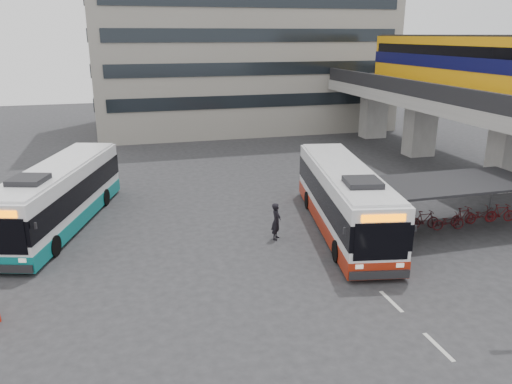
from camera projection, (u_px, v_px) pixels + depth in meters
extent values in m
plane|color=#28282B|center=(302.00, 274.00, 21.09)|extent=(120.00, 120.00, 0.00)
cube|color=gray|center=(508.00, 155.00, 32.03)|extent=(2.20, 1.60, 4.60)
cube|color=gray|center=(420.00, 128.00, 41.22)|extent=(2.20, 1.60, 4.60)
cube|color=gray|center=(374.00, 114.00, 48.58)|extent=(2.20, 1.60, 4.60)
cube|color=gray|center=(473.00, 104.00, 34.87)|extent=(8.00, 32.00, 0.90)
cube|color=black|center=(427.00, 91.00, 33.63)|extent=(0.35, 32.00, 1.10)
cube|color=orange|center=(462.00, 65.00, 35.61)|extent=(2.90, 20.00, 3.90)
cube|color=#0A0B3C|center=(462.00, 62.00, 35.55)|extent=(2.98, 20.02, 0.90)
cube|color=black|center=(464.00, 50.00, 35.31)|extent=(2.96, 19.20, 0.70)
cube|color=black|center=(465.00, 36.00, 35.03)|extent=(2.70, 19.60, 0.25)
cylinder|color=#595B60|center=(337.00, 204.00, 26.07)|extent=(0.12, 0.12, 2.40)
cylinder|color=#595B60|center=(492.00, 190.00, 28.49)|extent=(0.12, 0.12, 2.40)
cylinder|color=#595B60|center=(370.00, 229.00, 22.76)|extent=(0.12, 0.12, 2.40)
cube|color=black|center=(440.00, 184.00, 25.24)|extent=(10.00, 4.00, 0.12)
imported|color=black|center=(366.00, 229.00, 24.84)|extent=(1.71, 0.60, 0.90)
imported|color=black|center=(387.00, 226.00, 25.12)|extent=(1.66, 0.47, 1.00)
imported|color=black|center=(407.00, 224.00, 25.42)|extent=(1.71, 0.60, 0.90)
imported|color=black|center=(426.00, 221.00, 25.69)|extent=(1.66, 0.47, 1.00)
imported|color=#350C0F|center=(446.00, 220.00, 26.00)|extent=(1.71, 0.60, 0.90)
imported|color=#3F0C0F|center=(465.00, 217.00, 26.27)|extent=(1.66, 0.47, 1.00)
imported|color=#490C0F|center=(483.00, 216.00, 26.57)|extent=(1.71, 0.60, 0.90)
imported|color=#540C0F|center=(501.00, 213.00, 26.84)|extent=(1.66, 0.47, 1.00)
cube|color=gray|center=(239.00, 6.00, 51.92)|extent=(30.00, 15.00, 25.00)
cube|color=beige|center=(439.00, 347.00, 16.20)|extent=(0.15, 1.60, 0.01)
cube|color=beige|center=(391.00, 301.00, 18.96)|extent=(0.15, 1.60, 0.01)
cube|color=beige|center=(356.00, 267.00, 21.72)|extent=(0.15, 1.60, 0.01)
cube|color=white|center=(344.00, 196.00, 25.48)|extent=(4.72, 12.24, 2.74)
cube|color=maroon|center=(343.00, 219.00, 25.86)|extent=(4.77, 12.28, 0.75)
cube|color=black|center=(344.00, 193.00, 25.44)|extent=(4.79, 12.27, 1.15)
cube|color=#FF7400|center=(383.00, 218.00, 19.48)|extent=(1.76, 0.41, 0.30)
cube|color=black|center=(363.00, 182.00, 22.15)|extent=(1.80, 1.85, 0.28)
cylinder|color=black|center=(337.00, 251.00, 22.14)|extent=(0.48, 1.04, 1.00)
cylinder|color=black|center=(349.00, 199.00, 29.15)|extent=(0.48, 1.04, 1.00)
cube|color=white|center=(59.00, 193.00, 25.97)|extent=(5.95, 12.04, 2.71)
cube|color=#0C6D6C|center=(62.00, 216.00, 26.35)|extent=(6.00, 12.09, 0.74)
cube|color=black|center=(59.00, 191.00, 25.93)|extent=(6.02, 12.08, 1.13)
cube|color=black|center=(28.00, 180.00, 22.67)|extent=(1.91, 1.96, 0.28)
cylinder|color=black|center=(3.00, 245.00, 22.80)|extent=(0.58, 1.03, 0.99)
cylinder|color=black|center=(105.00, 197.00, 29.47)|extent=(0.58, 1.03, 0.99)
imported|color=black|center=(276.00, 221.00, 24.50)|extent=(0.73, 0.81, 1.85)
cube|color=#B51B0B|center=(25.00, 231.00, 22.35)|extent=(0.52, 0.21, 2.53)
cube|color=white|center=(23.00, 218.00, 22.15)|extent=(0.55, 0.10, 0.51)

